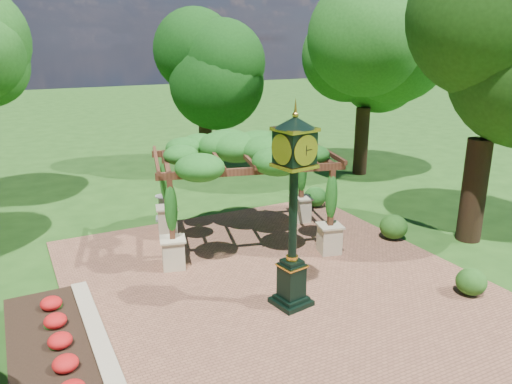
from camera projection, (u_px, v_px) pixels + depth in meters
name	position (u px, v px, depth m)	size (l,w,h in m)	color
ground	(305.00, 309.00, 11.68)	(120.00, 120.00, 0.00)	#1E4714
brick_plaza	(283.00, 290.00, 12.53)	(10.00, 12.00, 0.04)	brown
border_wall	(98.00, 343.00, 10.04)	(0.35, 5.00, 0.40)	#C6B793
flower_bed	(51.00, 357.00, 9.65)	(1.50, 5.00, 0.36)	red
pedestal_clock	(294.00, 196.00, 11.07)	(1.03, 1.03, 4.56)	black
pergola	(244.00, 157.00, 14.72)	(5.90, 4.46, 3.31)	beige
sundial	(162.00, 209.00, 17.38)	(0.61, 0.61, 0.88)	gray
shrub_front	(471.00, 282.00, 12.22)	(0.74, 0.74, 0.66)	#225117
shrub_mid	(394.00, 227.00, 15.64)	(0.86, 0.86, 0.77)	#235417
shrub_back	(315.00, 197.00, 18.64)	(0.84, 0.84, 0.75)	#1E5819
tree_north	(203.00, 63.00, 23.14)	(4.00, 4.00, 7.30)	black
tree_east_far	(367.00, 53.00, 21.88)	(5.02, 5.02, 7.95)	black
tree_east_near	(493.00, 53.00, 14.10)	(4.62, 4.62, 8.31)	black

